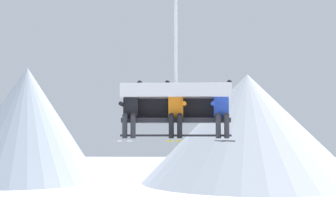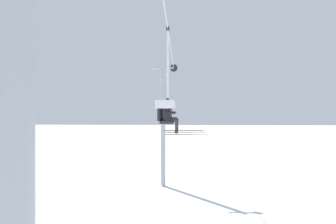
% 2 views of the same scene
% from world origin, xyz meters
% --- Properties ---
extents(mountain_peak_west, '(16.64, 16.64, 12.82)m').
position_xyz_m(mountain_peak_west, '(-17.44, 36.64, 6.41)').
color(mountain_peak_west, silver).
rests_on(mountain_peak_west, ground_plane).
extents(mountain_peak_central, '(23.48, 23.48, 11.92)m').
position_xyz_m(mountain_peak_central, '(7.38, 36.69, 5.96)').
color(mountain_peak_central, white).
rests_on(mountain_peak_central, ground_plane).
extents(chairlift_chair, '(2.39, 0.74, 4.09)m').
position_xyz_m(chairlift_chair, '(0.41, -0.73, 5.75)').
color(chairlift_chair, '#232328').
extents(skier_black, '(0.48, 1.70, 1.34)m').
position_xyz_m(skier_black, '(-0.57, -0.94, 5.44)').
color(skier_black, black).
extents(skier_orange, '(0.48, 1.70, 1.34)m').
position_xyz_m(skier_orange, '(0.41, -0.94, 5.44)').
color(skier_orange, orange).
extents(skier_blue, '(0.48, 1.70, 1.34)m').
position_xyz_m(skier_blue, '(1.39, -0.94, 5.44)').
color(skier_blue, '#2847B7').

